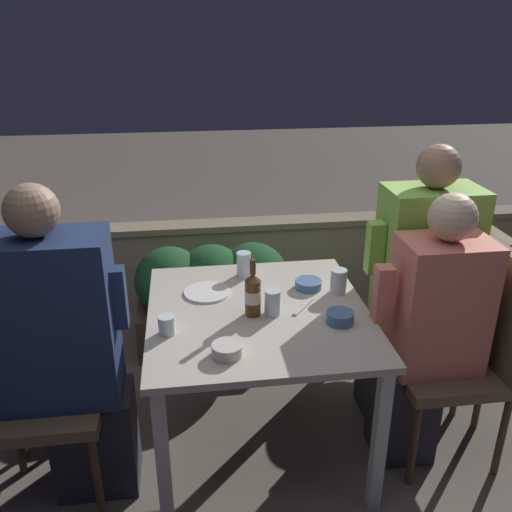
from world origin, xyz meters
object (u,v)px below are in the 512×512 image
object	(u,v)px
chair_left_far	(34,335)
chair_right_far	(455,306)
person_coral_top	(427,333)
potted_plant	(409,265)
chair_right_near	(473,339)
chair_left_near	(12,376)
person_green_blouse	(416,288)
beer_bottle	(253,294)
person_navy_jumper	(64,352)

from	to	relation	value
chair_left_far	chair_right_far	distance (m)	1.94
chair_left_far	person_coral_top	size ratio (longest dim) A/B	0.79
person_coral_top	potted_plant	distance (m)	1.03
chair_left_far	chair_right_near	bearing A→B (deg)	-8.73
chair_left_near	person_green_blouse	xyz separation A→B (m)	(1.75, 0.30, 0.11)
chair_right_near	potted_plant	xyz separation A→B (m)	(0.12, 0.96, -0.09)
chair_right_near	person_green_blouse	bearing A→B (deg)	116.89
potted_plant	person_green_blouse	bearing A→B (deg)	-111.66
chair_left_near	beer_bottle	size ratio (longest dim) A/B	3.89
chair_left_far	person_green_blouse	world-z (taller)	person_green_blouse
person_navy_jumper	chair_left_far	bearing A→B (deg)	122.90
person_coral_top	chair_right_far	size ratio (longest dim) A/B	1.26
chair_left_near	person_navy_jumper	xyz separation A→B (m)	(0.21, -0.00, 0.09)
chair_left_far	chair_right_near	distance (m)	1.90
person_navy_jumper	person_green_blouse	bearing A→B (deg)	11.04
chair_left_near	chair_right_far	xyz separation A→B (m)	(1.96, 0.30, 0.00)
chair_left_near	person_coral_top	distance (m)	1.69
chair_left_far	chair_right_far	bearing A→B (deg)	0.06
person_navy_jumper	chair_right_near	xyz separation A→B (m)	(1.69, 0.01, -0.09)
chair_left_near	beer_bottle	xyz separation A→B (m)	(0.96, 0.12, 0.23)
beer_bottle	potted_plant	xyz separation A→B (m)	(1.06, 0.85, -0.32)
chair_left_near	person_navy_jumper	bearing A→B (deg)	-0.00
chair_left_far	beer_bottle	bearing A→B (deg)	-10.73
chair_right_near	chair_right_far	bearing A→B (deg)	78.20
chair_left_near	potted_plant	bearing A→B (deg)	25.75
chair_right_far	potted_plant	xyz separation A→B (m)	(0.06, 0.67, -0.09)
person_navy_jumper	potted_plant	xyz separation A→B (m)	(1.81, 0.97, -0.18)
person_navy_jumper	person_coral_top	bearing A→B (deg)	0.37
chair_right_far	chair_left_far	bearing A→B (deg)	-179.94
chair_right_far	person_navy_jumper	bearing A→B (deg)	-170.25
beer_bottle	person_navy_jumper	bearing A→B (deg)	-170.83
chair_right_far	potted_plant	bearing A→B (deg)	85.04
chair_left_far	beer_bottle	xyz separation A→B (m)	(0.94, -0.18, 0.23)
chair_right_far	person_green_blouse	bearing A→B (deg)	180.00
chair_left_near	beer_bottle	distance (m)	0.99
person_green_blouse	chair_left_far	bearing A→B (deg)	-179.93
chair_right_far	potted_plant	size ratio (longest dim) A/B	1.25
person_coral_top	person_green_blouse	bearing A→B (deg)	77.45
person_navy_jumper	chair_right_far	xyz separation A→B (m)	(1.75, 0.30, -0.09)
person_coral_top	chair_right_far	distance (m)	0.40
person_coral_top	chair_left_near	bearing A→B (deg)	-179.68
chair_right_near	beer_bottle	world-z (taller)	chair_right_near
chair_right_far	beer_bottle	world-z (taller)	chair_right_far
chair_left_near	person_coral_top	size ratio (longest dim) A/B	0.79
person_coral_top	chair_left_far	bearing A→B (deg)	170.18
chair_left_near	potted_plant	size ratio (longest dim) A/B	1.25
chair_left_far	beer_bottle	world-z (taller)	chair_left_far
chair_right_near	person_green_blouse	xyz separation A→B (m)	(-0.15, 0.29, 0.11)
beer_bottle	person_coral_top	bearing A→B (deg)	-8.65
chair_left_far	chair_right_far	size ratio (longest dim) A/B	1.00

